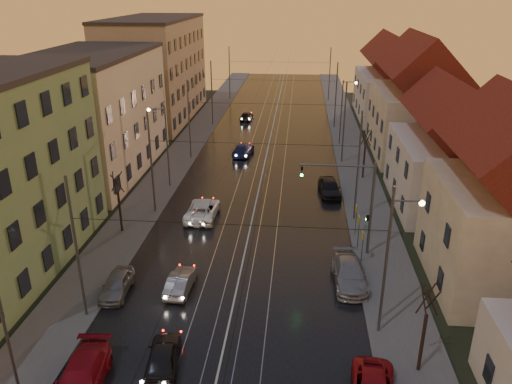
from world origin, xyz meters
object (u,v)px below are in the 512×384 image
(driving_car_4, at_px, (247,116))
(driving_car_3, at_px, (243,149))
(street_lamp_3, at_px, (344,106))
(driving_car_1, at_px, (181,281))
(driving_car_0, at_px, (163,356))
(parked_left_2, at_px, (81,378))
(parked_left_3, at_px, (117,284))
(parked_right_2, at_px, (329,188))
(traffic_light_mast, at_px, (358,197))
(parked_right_1, at_px, (349,274))
(street_lamp_1, at_px, (393,249))
(driving_car_2, at_px, (202,210))
(street_lamp_2, at_px, (164,139))

(driving_car_4, bearing_deg, driving_car_3, 101.17)
(street_lamp_3, xyz_separation_m, driving_car_1, (-12.70, -33.73, -4.25))
(driving_car_1, bearing_deg, driving_car_0, 97.63)
(parked_left_2, relative_size, parked_left_3, 1.31)
(driving_car_0, bearing_deg, parked_right_2, -119.07)
(driving_car_3, bearing_deg, parked_right_2, 135.19)
(driving_car_1, bearing_deg, traffic_light_mast, -151.79)
(parked_left_3, height_order, parked_right_1, parked_right_1)
(street_lamp_1, height_order, driving_car_4, street_lamp_1)
(driving_car_4, height_order, parked_right_1, parked_right_1)
(driving_car_2, distance_m, driving_car_4, 33.86)
(parked_left_3, bearing_deg, parked_right_1, 6.79)
(traffic_light_mast, relative_size, driving_car_0, 1.83)
(driving_car_1, bearing_deg, street_lamp_3, -108.71)
(driving_car_1, xyz_separation_m, driving_car_3, (0.86, 28.42, 0.06))
(driving_car_4, distance_m, parked_left_2, 53.95)
(traffic_light_mast, height_order, parked_right_2, traffic_light_mast)
(driving_car_0, relative_size, parked_left_3, 1.01)
(driving_car_4, relative_size, parked_right_2, 0.84)
(driving_car_1, bearing_deg, driving_car_3, -89.82)
(street_lamp_3, relative_size, parked_right_2, 1.75)
(parked_right_2, bearing_deg, street_lamp_2, 171.68)
(parked_right_1, bearing_deg, street_lamp_3, 84.20)
(parked_right_1, bearing_deg, driving_car_3, 108.04)
(street_lamp_1, bearing_deg, traffic_light_mast, 97.91)
(driving_car_3, relative_size, driving_car_4, 1.25)
(traffic_light_mast, height_order, parked_left_2, traffic_light_mast)
(driving_car_0, bearing_deg, driving_car_4, -95.92)
(street_lamp_2, xyz_separation_m, driving_car_1, (5.51, -17.73, -4.25))
(parked_left_3, distance_m, parked_right_1, 15.15)
(driving_car_4, height_order, parked_left_2, parked_left_2)
(traffic_light_mast, relative_size, parked_right_2, 1.57)
(driving_car_1, relative_size, driving_car_3, 0.80)
(street_lamp_2, xyz_separation_m, parked_left_3, (1.50, -18.45, -4.23))
(driving_car_4, relative_size, parked_right_1, 0.76)
(driving_car_3, bearing_deg, driving_car_2, 90.49)
(street_lamp_1, xyz_separation_m, parked_right_1, (-1.76, 4.01, -4.15))
(driving_car_2, height_order, driving_car_3, driving_car_2)
(driving_car_1, bearing_deg, parked_left_3, 12.20)
(traffic_light_mast, distance_m, parked_right_2, 11.95)
(traffic_light_mast, bearing_deg, street_lamp_3, 87.73)
(street_lamp_1, distance_m, traffic_light_mast, 8.08)
(street_lamp_3, distance_m, parked_left_3, 38.52)
(traffic_light_mast, distance_m, parked_right_1, 5.59)
(driving_car_3, distance_m, parked_left_3, 29.55)
(parked_left_3, xyz_separation_m, parked_right_1, (14.94, 2.47, 0.08))
(street_lamp_2, distance_m, driving_car_1, 19.04)
(traffic_light_mast, relative_size, driving_car_1, 1.87)
(street_lamp_1, xyz_separation_m, street_lamp_2, (-18.21, 20.00, 0.00))
(driving_car_0, xyz_separation_m, parked_left_3, (-4.71, 6.32, -0.01))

